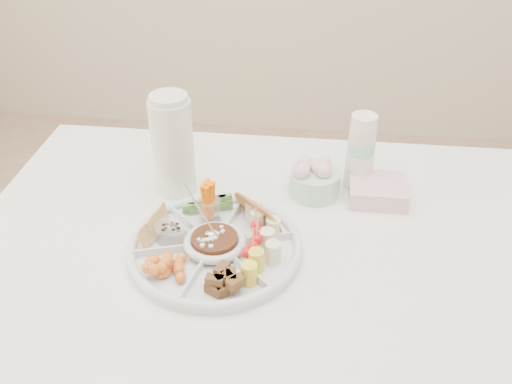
# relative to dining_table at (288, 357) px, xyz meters

# --- Properties ---
(dining_table) EXTENTS (1.52, 1.02, 0.76)m
(dining_table) POSITION_rel_dining_table_xyz_m (0.00, 0.00, 0.00)
(dining_table) COLOR white
(dining_table) RESTS_ON floor
(party_tray) EXTENTS (0.47, 0.47, 0.04)m
(party_tray) POSITION_rel_dining_table_xyz_m (-0.17, -0.04, 0.40)
(party_tray) COLOR silver
(party_tray) RESTS_ON dining_table
(bean_dip) EXTENTS (0.13, 0.13, 0.04)m
(bean_dip) POSITION_rel_dining_table_xyz_m (-0.17, -0.04, 0.41)
(bean_dip) COLOR black
(bean_dip) RESTS_ON party_tray
(tortillas) EXTENTS (0.13, 0.13, 0.06)m
(tortillas) POSITION_rel_dining_table_xyz_m (-0.08, 0.05, 0.42)
(tortillas) COLOR #A5803D
(tortillas) RESTS_ON party_tray
(carrot_cucumber) EXTENTS (0.13, 0.13, 0.10)m
(carrot_cucumber) POSITION_rel_dining_table_xyz_m (-0.21, 0.08, 0.44)
(carrot_cucumber) COLOR #FE6A00
(carrot_cucumber) RESTS_ON party_tray
(pita_raisins) EXTENTS (0.13, 0.13, 0.06)m
(pita_raisins) POSITION_rel_dining_table_xyz_m (-0.30, -0.01, 0.42)
(pita_raisins) COLOR #B9844D
(pita_raisins) RESTS_ON party_tray
(cherries) EXTENTS (0.13, 0.13, 0.04)m
(cherries) POSITION_rel_dining_table_xyz_m (-0.26, -0.14, 0.42)
(cherries) COLOR #FBA01A
(cherries) RESTS_ON party_tray
(granola_chunks) EXTENTS (0.12, 0.12, 0.04)m
(granola_chunks) POSITION_rel_dining_table_xyz_m (-0.13, -0.17, 0.42)
(granola_chunks) COLOR brown
(granola_chunks) RESTS_ON party_tray
(banana_tomato) EXTENTS (0.14, 0.14, 0.09)m
(banana_tomato) POSITION_rel_dining_table_xyz_m (-0.05, -0.07, 0.44)
(banana_tomato) COLOR #CFC67A
(banana_tomato) RESTS_ON party_tray
(cup_stack) EXTENTS (0.07, 0.07, 0.20)m
(cup_stack) POSITION_rel_dining_table_xyz_m (0.15, 0.27, 0.48)
(cup_stack) COLOR silver
(cup_stack) RESTS_ON dining_table
(thermos) EXTENTS (0.11, 0.11, 0.27)m
(thermos) POSITION_rel_dining_table_xyz_m (-0.32, 0.20, 0.51)
(thermos) COLOR silver
(thermos) RESTS_ON dining_table
(flower_bowl) EXTENTS (0.16, 0.16, 0.10)m
(flower_bowl) POSITION_rel_dining_table_xyz_m (0.04, 0.22, 0.43)
(flower_bowl) COLOR #B0E7D0
(flower_bowl) RESTS_ON dining_table
(napkin_stack) EXTENTS (0.14, 0.13, 0.05)m
(napkin_stack) POSITION_rel_dining_table_xyz_m (0.20, 0.21, 0.40)
(napkin_stack) COLOR beige
(napkin_stack) RESTS_ON dining_table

